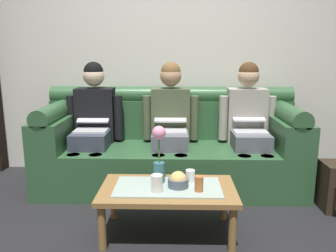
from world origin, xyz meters
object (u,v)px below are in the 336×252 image
object	(u,v)px
cup_near_left	(199,184)
flower_vase	(159,153)
couch	(170,149)
cup_near_right	(190,176)
person_right	(248,121)
cup_far_center	(157,183)
person_middle	(170,120)
person_left	(93,120)
coffee_table	(168,193)
snack_bowl	(178,181)

from	to	relation	value
cup_near_left	flower_vase	bearing A→B (deg)	150.04
couch	cup_near_right	xyz separation A→B (m)	(0.16, -0.88, 0.05)
person_right	flower_vase	world-z (taller)	person_right
cup_near_right	cup_far_center	xyz separation A→B (m)	(-0.24, -0.20, 0.02)
couch	person_middle	size ratio (longest dim) A/B	2.05
person_right	flower_vase	size ratio (longest dim) A/B	2.87
cup_near_left	person_middle	bearing A→B (deg)	101.61
person_left	person_right	size ratio (longest dim) A/B	1.00
person_middle	flower_vase	world-z (taller)	person_middle
couch	cup_near_right	distance (m)	0.90
person_middle	cup_far_center	distance (m)	1.10
flower_vase	coffee_table	bearing A→B (deg)	-50.97
flower_vase	cup_far_center	xyz separation A→B (m)	(-0.01, -0.18, -0.16)
person_left	person_middle	world-z (taller)	same
person_right	cup_far_center	size ratio (longest dim) A/B	9.99
flower_vase	snack_bowl	distance (m)	0.24
snack_bowl	cup_near_left	bearing A→B (deg)	-27.41
person_middle	person_right	bearing A→B (deg)	-0.01
person_left	coffee_table	xyz separation A→B (m)	(0.76, -0.98, -0.34)
cup_near_right	cup_far_center	size ratio (longest dim) A/B	0.73
cup_near_right	snack_bowl	bearing A→B (deg)	-130.76
coffee_table	flower_vase	world-z (taller)	flower_vase
cup_near_right	cup_near_left	bearing A→B (deg)	-73.36
person_middle	cup_far_center	bearing A→B (deg)	-93.88
person_left	person_middle	distance (m)	0.76
coffee_table	cup_far_center	distance (m)	0.17
cup_far_center	cup_near_left	bearing A→B (deg)	3.94
couch	cup_near_left	size ratio (longest dim) A/B	22.93
snack_bowl	cup_near_right	distance (m)	0.14
coffee_table	snack_bowl	bearing A→B (deg)	-5.42
flower_vase	cup_near_left	distance (m)	0.37
cup_far_center	snack_bowl	bearing A→B (deg)	32.61
coffee_table	flower_vase	xyz separation A→B (m)	(-0.07, 0.08, 0.28)
couch	flower_vase	size ratio (longest dim) A/B	5.86
snack_bowl	cup_near_right	world-z (taller)	snack_bowl
person_left	cup_near_left	bearing A→B (deg)	-47.26
couch	cup_near_right	world-z (taller)	couch
coffee_table	snack_bowl	xyz separation A→B (m)	(0.07, -0.01, 0.10)
couch	cup_far_center	xyz separation A→B (m)	(-0.07, -1.08, 0.06)
couch	snack_bowl	size ratio (longest dim) A/B	16.73
couch	coffee_table	bearing A→B (deg)	-90.00
couch	coffee_table	world-z (taller)	couch
person_left	flower_vase	size ratio (longest dim) A/B	2.87
person_right	cup_far_center	distance (m)	1.38
cup_near_left	person_right	bearing A→B (deg)	62.83
coffee_table	cup_near_right	world-z (taller)	cup_near_right
person_left	snack_bowl	xyz separation A→B (m)	(0.83, -0.98, -0.25)
person_left	person_right	world-z (taller)	same
person_left	cup_near_left	xyz separation A→B (m)	(0.98, -1.06, -0.24)
person_middle	snack_bowl	distance (m)	1.02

